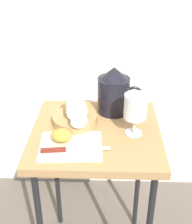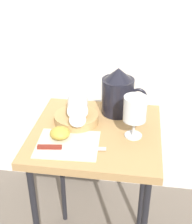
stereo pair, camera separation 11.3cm
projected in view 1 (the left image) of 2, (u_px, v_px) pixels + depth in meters
The scene contains 9 objects.
curtain_drape at pixel (100, 10), 1.48m from camera, with size 2.40×0.03×2.12m, color silver.
table at pixel (96, 148), 1.21m from camera, with size 0.48×0.47×0.73m.
linen_napkin at pixel (71, 146), 1.08m from camera, with size 0.22×0.18×0.00m, color beige.
basket_tray at pixel (75, 120), 1.21m from camera, with size 0.17×0.17×0.04m, color tan.
pitcher at pixel (114, 94), 1.26m from camera, with size 0.18×0.13×0.20m.
wine_glass_upright at pixel (135, 109), 1.10m from camera, with size 0.08×0.08×0.16m.
wine_glass_tipped_near at pixel (76, 107), 1.18m from camera, with size 0.10×0.16×0.08m.
apple_half_left at pixel (62, 135), 1.10m from camera, with size 0.07×0.07×0.04m, color #B29938.
knife at pixel (65, 150), 1.05m from camera, with size 0.24×0.04×0.01m.
Camera 1 is at (0.03, -0.99, 1.37)m, focal length 49.87 mm.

